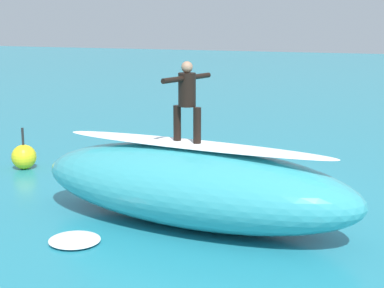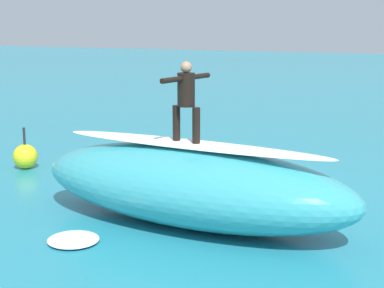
% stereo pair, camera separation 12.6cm
% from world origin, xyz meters
% --- Properties ---
extents(ground_plane, '(120.00, 120.00, 0.00)m').
position_xyz_m(ground_plane, '(0.00, 0.00, 0.00)').
color(ground_plane, teal).
extents(wave_crest, '(6.86, 2.91, 1.55)m').
position_xyz_m(wave_crest, '(-0.42, 2.61, 0.77)').
color(wave_crest, teal).
rests_on(wave_crest, ground_plane).
extents(wave_foam_lip, '(5.73, 1.30, 0.08)m').
position_xyz_m(wave_foam_lip, '(-0.42, 2.61, 1.59)').
color(wave_foam_lip, white).
rests_on(wave_foam_lip, wave_crest).
extents(surfboard_riding, '(2.20, 0.95, 0.06)m').
position_xyz_m(surfboard_riding, '(-0.32, 2.60, 1.58)').
color(surfboard_riding, yellow).
rests_on(surfboard_riding, wave_crest).
extents(surfer_riding, '(0.60, 1.45, 1.55)m').
position_xyz_m(surfer_riding, '(-0.32, 2.60, 2.51)').
color(surfer_riding, black).
rests_on(surfer_riding, surfboard_riding).
extents(surfboard_paddling, '(1.64, 2.12, 0.08)m').
position_xyz_m(surfboard_paddling, '(0.82, -0.61, 0.04)').
color(surfboard_paddling, silver).
rests_on(surfboard_paddling, ground_plane).
extents(surfer_paddling, '(1.04, 1.46, 0.29)m').
position_xyz_m(surfer_paddling, '(0.89, -0.51, 0.20)').
color(surfer_paddling, black).
rests_on(surfer_paddling, surfboard_paddling).
extents(buoy_marker, '(0.66, 0.66, 1.12)m').
position_xyz_m(buoy_marker, '(5.40, 0.31, 0.33)').
color(buoy_marker, yellow).
rests_on(buoy_marker, ground_plane).
extents(foam_patch_near, '(0.86, 1.16, 0.14)m').
position_xyz_m(foam_patch_near, '(2.08, -0.02, 0.07)').
color(foam_patch_near, white).
rests_on(foam_patch_near, ground_plane).
extents(foam_patch_mid, '(1.21, 1.19, 0.11)m').
position_xyz_m(foam_patch_mid, '(1.12, 4.37, 0.05)').
color(foam_patch_mid, white).
rests_on(foam_patch_mid, ground_plane).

